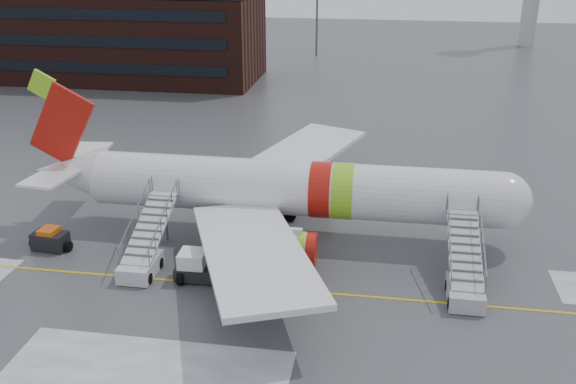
% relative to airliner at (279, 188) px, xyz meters
% --- Properties ---
extents(ground, '(260.00, 260.00, 0.00)m').
position_rel_airliner_xyz_m(ground, '(2.25, -6.72, -3.42)').
color(ground, '#494C4F').
rests_on(ground, ground).
extents(airliner, '(35.03, 32.97, 11.18)m').
position_rel_airliner_xyz_m(airliner, '(0.00, 0.00, 0.00)').
color(airliner, white).
rests_on(airliner, ground).
extents(airstair_fwd, '(2.05, 7.70, 3.48)m').
position_rel_airliner_xyz_m(airstair_fwd, '(12.16, -6.54, -2.35)').
color(airstair_fwd, '#A9ABB0').
rests_on(airstair_fwd, ground).
extents(airstair_aft, '(2.05, 7.70, 3.48)m').
position_rel_airliner_xyz_m(airstair_aft, '(-7.52, -6.54, -2.35)').
color(airstair_aft, silver).
rests_on(airstair_aft, ground).
extents(pushback_tug, '(3.25, 2.48, 1.83)m').
position_rel_airliner_xyz_m(pushback_tug, '(-3.75, -7.23, -2.61)').
color(pushback_tug, black).
rests_on(pushback_tug, ground).
extents(baggage_tractor, '(2.99, 1.53, 1.53)m').
position_rel_airliner_xyz_m(baggage_tractor, '(-14.81, -4.90, -2.77)').
color(baggage_tractor, black).
rests_on(baggage_tractor, ground).
extents(terminal_building, '(62.00, 16.11, 12.30)m').
position_rel_airliner_xyz_m(terminal_building, '(-42.75, 48.26, 2.78)').
color(terminal_building, '#3F1E16').
rests_on(terminal_building, ground).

